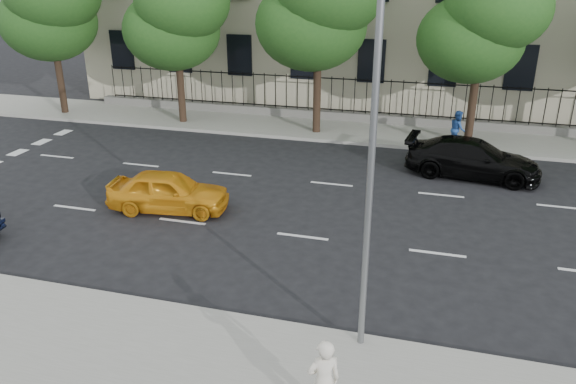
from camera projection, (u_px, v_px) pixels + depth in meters
name	position (u px, v px, depth m)	size (l,w,h in m)	color
ground	(280.00, 278.00, 14.87)	(120.00, 120.00, 0.00)	black
near_sidewalk	(224.00, 375.00, 11.28)	(60.00, 4.00, 0.15)	gray
far_sidewalk	(360.00, 132.00, 27.31)	(60.00, 4.00, 0.15)	gray
lane_markings	(319.00, 207.00, 19.10)	(49.60, 4.62, 0.01)	silver
iron_fence	(366.00, 112.00, 28.61)	(30.00, 0.50, 2.20)	slate
street_light	(378.00, 110.00, 10.71)	(0.25, 3.32, 8.05)	slate
tree_b	(177.00, 4.00, 26.74)	(5.53, 5.12, 8.97)	#382619
tree_d	(485.00, 11.00, 23.30)	(5.34, 4.94, 8.84)	#382619
yellow_taxi	(169.00, 191.00, 18.67)	(1.61, 4.00, 1.36)	orange
black_sedan	(473.00, 158.00, 21.59)	(2.05, 5.05, 1.47)	black
woman_near	(323.00, 382.00, 9.77)	(0.62, 0.41, 1.71)	#EEE5D0
pedestrian_far	(458.00, 129.00, 24.57)	(0.79, 0.61, 1.62)	#234A93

